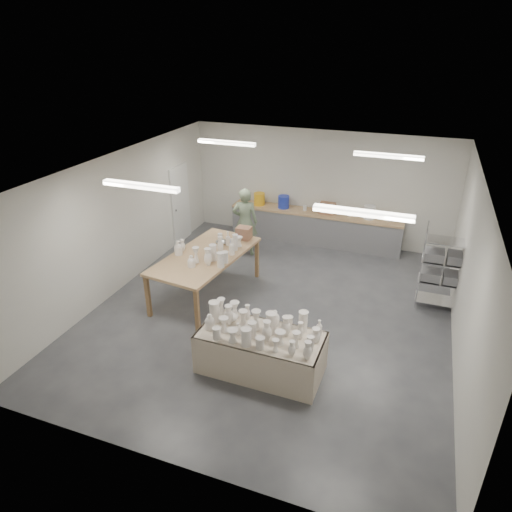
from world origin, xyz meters
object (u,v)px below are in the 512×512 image
at_px(work_table, 210,254).
at_px(red_stool, 249,241).
at_px(potter, 245,222).
at_px(drying_table, 260,349).

relative_size(work_table, red_stool, 7.96).
bearing_deg(potter, drying_table, 100.76).
height_order(potter, red_stool, potter).
xyz_separation_m(drying_table, potter, (-1.92, 4.17, 0.46)).
relative_size(drying_table, potter, 1.18).
bearing_deg(red_stool, potter, -90.00).
bearing_deg(work_table, red_stool, 98.32).
relative_size(potter, red_stool, 5.10).
height_order(work_table, potter, potter).
bearing_deg(red_stool, drying_table, -66.68).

